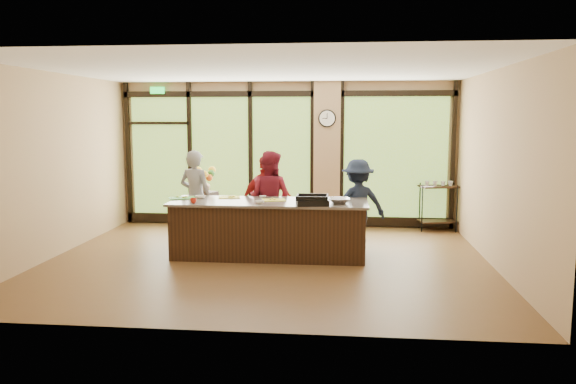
% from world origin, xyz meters
% --- Properties ---
extents(floor, '(7.00, 7.00, 0.00)m').
position_xyz_m(floor, '(0.00, 0.00, 0.00)').
color(floor, brown).
rests_on(floor, ground).
extents(ceiling, '(7.00, 7.00, 0.00)m').
position_xyz_m(ceiling, '(0.00, 0.00, 3.00)').
color(ceiling, white).
rests_on(ceiling, back_wall).
extents(back_wall, '(7.00, 0.00, 7.00)m').
position_xyz_m(back_wall, '(0.00, 3.00, 1.50)').
color(back_wall, tan).
rests_on(back_wall, floor).
extents(left_wall, '(0.00, 6.00, 6.00)m').
position_xyz_m(left_wall, '(-3.50, 0.00, 1.50)').
color(left_wall, tan).
rests_on(left_wall, floor).
extents(right_wall, '(0.00, 6.00, 6.00)m').
position_xyz_m(right_wall, '(3.50, 0.00, 1.50)').
color(right_wall, tan).
rests_on(right_wall, floor).
extents(window_wall, '(6.90, 0.12, 3.00)m').
position_xyz_m(window_wall, '(0.16, 2.95, 1.39)').
color(window_wall, tan).
rests_on(window_wall, floor).
extents(island_base, '(3.10, 1.00, 0.88)m').
position_xyz_m(island_base, '(0.00, 0.30, 0.44)').
color(island_base, black).
rests_on(island_base, floor).
extents(countertop, '(3.20, 1.10, 0.04)m').
position_xyz_m(countertop, '(0.00, 0.30, 0.90)').
color(countertop, '#6D645A').
rests_on(countertop, island_base).
extents(wall_clock, '(0.36, 0.04, 0.36)m').
position_xyz_m(wall_clock, '(0.85, 2.87, 2.25)').
color(wall_clock, black).
rests_on(wall_clock, window_wall).
extents(cook_left, '(0.71, 0.57, 1.69)m').
position_xyz_m(cook_left, '(-1.45, 1.12, 0.85)').
color(cook_left, gray).
rests_on(cook_left, floor).
extents(cook_midleft, '(1.00, 0.89, 1.69)m').
position_xyz_m(cook_midleft, '(-0.10, 1.07, 0.85)').
color(cook_midleft, maroon).
rests_on(cook_midleft, floor).
extents(cook_midright, '(1.02, 0.75, 1.61)m').
position_xyz_m(cook_midright, '(-0.15, 1.08, 0.80)').
color(cook_midright, '#A11918').
rests_on(cook_midright, floor).
extents(cook_right, '(1.13, 0.84, 1.56)m').
position_xyz_m(cook_right, '(1.45, 1.04, 0.78)').
color(cook_right, '#171F33').
rests_on(cook_right, floor).
extents(roasting_pan, '(0.54, 0.45, 0.09)m').
position_xyz_m(roasting_pan, '(0.72, -0.05, 0.96)').
color(roasting_pan, black).
rests_on(roasting_pan, countertop).
extents(mixing_bowl, '(0.40, 0.40, 0.09)m').
position_xyz_m(mixing_bowl, '(1.13, 0.16, 0.96)').
color(mixing_bowl, silver).
rests_on(mixing_bowl, countertop).
extents(cutting_board_left, '(0.52, 0.46, 0.01)m').
position_xyz_m(cutting_board_left, '(-1.50, 0.44, 0.93)').
color(cutting_board_left, green).
rests_on(cutting_board_left, countertop).
extents(cutting_board_center, '(0.41, 0.34, 0.01)m').
position_xyz_m(cutting_board_center, '(-0.73, 0.62, 0.93)').
color(cutting_board_center, yellow).
rests_on(cutting_board_center, countertop).
extents(cutting_board_right, '(0.43, 0.37, 0.01)m').
position_xyz_m(cutting_board_right, '(0.07, 0.38, 0.93)').
color(cutting_board_right, yellow).
rests_on(cutting_board_right, countertop).
extents(prep_bowl_near, '(0.20, 0.20, 0.05)m').
position_xyz_m(prep_bowl_near, '(-1.19, 0.46, 0.95)').
color(prep_bowl_near, white).
rests_on(prep_bowl_near, countertop).
extents(prep_bowl_mid, '(0.18, 0.18, 0.05)m').
position_xyz_m(prep_bowl_mid, '(-0.11, 0.02, 0.94)').
color(prep_bowl_mid, white).
rests_on(prep_bowl_mid, countertop).
extents(prep_bowl_far, '(0.14, 0.14, 0.03)m').
position_xyz_m(prep_bowl_far, '(-0.16, 0.68, 0.93)').
color(prep_bowl_far, white).
rests_on(prep_bowl_far, countertop).
extents(red_ramekin, '(0.13, 0.13, 0.08)m').
position_xyz_m(red_ramekin, '(-1.17, -0.06, 0.96)').
color(red_ramekin, red).
rests_on(red_ramekin, countertop).
extents(flower_stand, '(0.55, 0.55, 0.83)m').
position_xyz_m(flower_stand, '(-1.51, 1.95, 0.42)').
color(flower_stand, black).
rests_on(flower_stand, floor).
extents(flower_vase, '(0.33, 0.33, 0.26)m').
position_xyz_m(flower_vase, '(-1.51, 1.95, 0.96)').
color(flower_vase, '#9C7E55').
rests_on(flower_vase, flower_stand).
extents(bar_cart, '(0.82, 0.58, 1.01)m').
position_xyz_m(bar_cart, '(3.10, 2.75, 0.60)').
color(bar_cart, black).
rests_on(bar_cart, floor).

